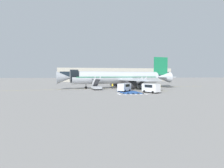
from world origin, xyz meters
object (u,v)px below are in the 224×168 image
object	(u,v)px
boarding_stairs_forward	(96,86)
fuel_tanker	(126,81)
service_van_2	(151,88)
ground_crew_1	(150,85)
ground_crew_3	(121,86)
service_van_1	(152,87)
airliner	(119,78)
service_van_0	(124,87)
boarding_stairs_aft	(141,86)
ground_crew_2	(112,86)
terminal_building	(116,75)
ground_crew_0	(125,86)

from	to	relation	value
boarding_stairs_forward	fuel_tanker	size ratio (longest dim) A/B	0.49
service_van_2	ground_crew_1	size ratio (longest dim) A/B	3.04
boarding_stairs_forward	ground_crew_1	bearing A→B (deg)	4.77
service_van_2	ground_crew_3	size ratio (longest dim) A/B	2.82
fuel_tanker	service_van_1	xyz separation A→B (m)	(-0.59, -30.71, -0.71)
airliner	boarding_stairs_forward	world-z (taller)	airliner
boarding_stairs_forward	service_van_1	world-z (taller)	boarding_stairs_forward
service_van_0	service_van_1	size ratio (longest dim) A/B	0.88
boarding_stairs_aft	service_van_0	world-z (taller)	boarding_stairs_aft
boarding_stairs_forward	ground_crew_2	world-z (taller)	boarding_stairs_forward
ground_crew_1	ground_crew_3	size ratio (longest dim) A/B	0.93
fuel_tanker	service_van_0	distance (m)	34.10
boarding_stairs_aft	ground_crew_3	distance (m)	6.92
fuel_tanker	service_van_2	size ratio (longest dim) A/B	2.31
airliner	ground_crew_2	size ratio (longest dim) A/B	22.74
airliner	boarding_stairs_aft	xyz separation A→B (m)	(6.76, -3.63, -2.55)
ground_crew_2	ground_crew_3	distance (m)	2.65
service_van_2	terminal_building	world-z (taller)	terminal_building
boarding_stairs_aft	ground_crew_2	distance (m)	9.57
boarding_stairs_forward	ground_crew_0	bearing A→B (deg)	-6.41
boarding_stairs_forward	ground_crew_3	bearing A→B (deg)	8.66
boarding_stairs_forward	ground_crew_3	size ratio (longest dim) A/B	3.20
service_van_0	service_van_2	size ratio (longest dim) A/B	0.96
fuel_tanker	service_van_2	xyz separation A→B (m)	(-3.75, -37.67, -0.47)
airliner	service_van_2	world-z (taller)	airliner
ground_crew_1	ground_crew_3	xyz separation A→B (m)	(-10.66, -1.92, 0.08)
boarding_stairs_aft	service_van_1	distance (m)	7.32
boarding_stairs_forward	fuel_tanker	xyz separation A→B (m)	(15.99, 25.63, 0.80)
service_van_2	ground_crew_1	world-z (taller)	service_van_2
service_van_1	ground_crew_0	bearing A→B (deg)	-144.70
service_van_1	terminal_building	world-z (taller)	terminal_building
terminal_building	boarding_stairs_forward	bearing A→B (deg)	-105.76
airliner	service_van_1	size ratio (longest dim) A/B	7.74
service_van_2	ground_crew_1	xyz separation A→B (m)	(6.46, 16.43, -0.42)
fuel_tanker	service_van_2	distance (m)	37.86
ground_crew_1	ground_crew_3	bearing A→B (deg)	-30.63
fuel_tanker	terminal_building	bearing A→B (deg)	92.34
ground_crew_0	terminal_building	distance (m)	77.92
service_van_0	ground_crew_3	bearing A→B (deg)	123.48
boarding_stairs_aft	ground_crew_1	xyz separation A→B (m)	(3.74, 2.17, -0.07)
service_van_1	ground_crew_1	xyz separation A→B (m)	(3.30, 9.48, -0.18)
airliner	ground_crew_2	xyz separation A→B (m)	(-2.81, -3.39, -2.48)
boarding_stairs_aft	service_van_1	size ratio (longest dim) A/B	1.03
fuel_tanker	ground_crew_3	size ratio (longest dim) A/B	6.52
fuel_tanker	ground_crew_3	bearing A→B (deg)	-100.22
service_van_2	ground_crew_0	world-z (taller)	service_van_2
boarding_stairs_forward	ground_crew_3	world-z (taller)	boarding_stairs_forward
terminal_building	service_van_2	bearing A→B (deg)	-96.10
ground_crew_0	ground_crew_1	distance (m)	10.52
fuel_tanker	ground_crew_2	xyz separation A→B (m)	(-10.60, -23.17, -0.76)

